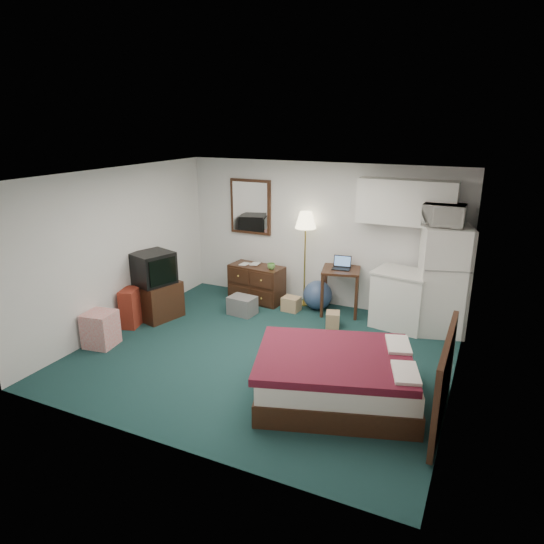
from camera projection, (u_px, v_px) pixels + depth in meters
The scene contains 25 objects.
floor at pixel (264, 353), 6.88m from camera, with size 5.00×4.50×0.01m, color #183F42.
ceiling at pixel (263, 175), 6.13m from camera, with size 5.00×4.50×0.01m, color silver.
walls at pixel (264, 269), 6.51m from camera, with size 5.01×4.51×2.50m.
mirror at pixel (251, 207), 8.85m from camera, with size 0.80×0.06×1.00m, color white, non-canonical shape.
upper_cabinets at pixel (406, 202), 7.50m from camera, with size 1.50×0.35×0.70m, color white, non-canonical shape.
headboard at pixel (444, 380), 5.11m from camera, with size 0.06×1.56×1.00m, color black, non-canonical shape.
dresser at pixel (257, 283), 8.78m from camera, with size 0.98×0.45×0.67m, color black, non-canonical shape.
floor_lamp at pixel (305, 259), 8.48m from camera, with size 0.36×0.36×1.68m, color #D7B84F, non-canonical shape.
desk at pixel (340, 291), 8.23m from camera, with size 0.62×0.62×0.78m, color black, non-canonical shape.
exercise_ball at pixel (318, 295), 8.43m from camera, with size 0.51×0.51×0.51m, color navy.
kitchen_counter at pixel (401, 300), 7.66m from camera, with size 0.81×0.62×0.89m, color white, non-canonical shape.
fridge at pixel (443, 280), 7.37m from camera, with size 0.69×0.69×1.68m, color silver, non-canonical shape.
bed at pixel (337, 378), 5.67m from camera, with size 1.79×1.40×0.57m, color #471216, non-canonical shape.
tv_stand at pixel (157, 300), 8.07m from camera, with size 0.61×0.66×0.61m, color black, non-canonical shape.
suitcase at pixel (131, 308), 7.72m from camera, with size 0.24×0.38×0.62m, color maroon, non-canonical shape.
retail_box at pixel (101, 329), 7.06m from camera, with size 0.41×0.41×0.51m, color silver, non-canonical shape.
file_bin at pixel (242, 305), 8.23m from camera, with size 0.44×0.33×0.31m, color slate, non-canonical shape.
cardboard_box_a at pixel (291, 304), 8.39m from camera, with size 0.29×0.25×0.25m, color tan, non-canonical shape.
cardboard_box_b at pixel (333, 320), 7.73m from camera, with size 0.21×0.25×0.25m, color tan, non-canonical shape.
laptop at pixel (341, 263), 8.06m from camera, with size 0.30×0.24×0.20m, color black, non-canonical shape.
crt_tv at pixel (153, 268), 7.87m from camera, with size 0.57×0.61×0.52m, color black, non-canonical shape.
microwave at pixel (444, 213), 7.07m from camera, with size 0.59×0.33×0.40m, color silver.
book_a at pixel (241, 259), 8.76m from camera, with size 0.15×0.02×0.20m, color tan.
book_b at pixel (251, 259), 8.75m from camera, with size 0.15×0.02×0.20m, color tan.
mug at pixel (271, 266), 8.45m from camera, with size 0.14×0.11×0.14m, color #609F47.
Camera 1 is at (2.73, -5.58, 3.18)m, focal length 32.00 mm.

